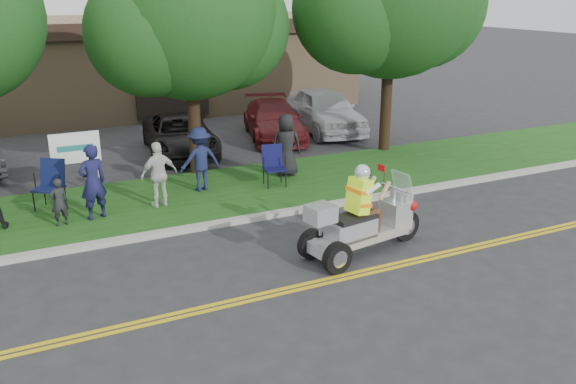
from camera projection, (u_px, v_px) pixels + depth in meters
name	position (u px, v px, depth m)	size (l,w,h in m)	color
ground	(288.00, 277.00, 11.70)	(120.00, 120.00, 0.00)	#28282B
centerline_near	(302.00, 289.00, 11.20)	(60.00, 0.10, 0.01)	gold
centerline_far	(298.00, 285.00, 11.34)	(60.00, 0.10, 0.01)	gold
curb	(231.00, 222.00, 14.28)	(60.00, 0.25, 0.12)	#A8A89E
grass_verge	(202.00, 195.00, 16.11)	(60.00, 4.00, 0.10)	#184412
commercial_building	(147.00, 62.00, 28.06)	(18.00, 8.20, 4.00)	#9E7F5B
tree_mid	(191.00, 20.00, 16.68)	(5.88, 4.80, 7.05)	#332114
business_sign	(75.00, 151.00, 15.72)	(1.25, 0.06, 1.75)	silver
trike_scooter	(362.00, 224.00, 12.48)	(2.98, 1.14, 1.95)	black
lawn_chair_a	(51.00, 181.00, 14.90)	(0.89, 0.90, 1.20)	black
lawn_chair_b	(273.00, 163.00, 16.65)	(0.66, 0.68, 1.10)	black
spectator_adult_left	(93.00, 182.00, 14.10)	(0.65, 0.43, 1.79)	#181844
spectator_adult_right	(159.00, 174.00, 14.93)	(0.96, 0.40, 1.63)	silver
spectator_chair_a	(200.00, 159.00, 16.12)	(1.11, 0.64, 1.71)	#171E41
spectator_chair_b	(286.00, 145.00, 17.38)	(0.88, 0.57, 1.80)	black
child_left	(59.00, 202.00, 13.79)	(0.41, 0.27, 1.11)	black
parked_car_mid	(180.00, 135.00, 20.14)	(2.12, 4.59, 1.28)	black
parked_car_right	(274.00, 120.00, 22.24)	(1.88, 4.62, 1.34)	#561417
parked_car_far_right	(325.00, 110.00, 23.23)	(1.97, 4.90, 1.67)	#B8BCC0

